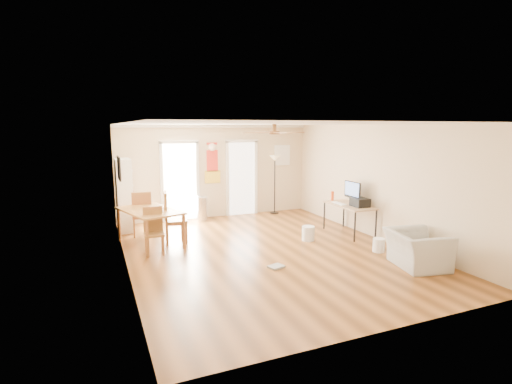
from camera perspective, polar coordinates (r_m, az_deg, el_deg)
name	(u,v)px	position (r m, az deg, el deg)	size (l,w,h in m)	color
floor	(267,251)	(8.18, 1.64, -8.62)	(7.00, 7.00, 0.00)	brown
ceiling	(268,124)	(7.78, 1.73, 9.92)	(5.50, 7.00, 0.00)	silver
wall_back	(217,171)	(11.13, -5.77, 3.02)	(5.50, 0.04, 2.60)	beige
wall_front	(388,231)	(4.96, 18.64, -5.45)	(5.50, 0.04, 2.60)	beige
wall_left	(124,199)	(7.20, -18.68, -0.93)	(0.04, 7.00, 2.60)	beige
wall_right	(377,182)	(9.34, 17.26, 1.42)	(0.04, 7.00, 2.60)	beige
crown_molding	(268,126)	(7.78, 1.73, 9.63)	(5.50, 7.00, 0.08)	white
kitchen_doorway	(180,182)	(10.89, -11.02, 1.43)	(0.90, 0.10, 2.10)	white
bathroom_doorway	(242,179)	(11.38, -2.11, 1.94)	(0.80, 0.10, 2.10)	white
wall_decal	(212,163)	(11.05, -6.38, 4.27)	(0.46, 0.03, 1.10)	red
ac_grille	(282,155)	(11.82, 3.83, 5.37)	(0.50, 0.04, 0.60)	white
framed_poster	(119,168)	(8.54, -19.34, 3.30)	(0.04, 0.66, 0.48)	black
ceiling_fan	(274,133)	(7.50, 2.68, 8.63)	(1.24, 1.24, 0.20)	#593819
bookshelf	(124,195)	(10.12, -18.64, -0.42)	(0.36, 0.80, 1.78)	silver
dining_table	(150,227)	(8.80, -15.12, -4.99)	(0.94, 1.56, 0.78)	#AC7A37
dining_chair_right_a	(174,220)	(9.00, -11.79, -4.07)	(0.38, 0.38, 0.93)	#A86336
dining_chair_right_b	(176,218)	(8.80, -11.58, -3.67)	(0.47, 0.47, 1.14)	#8F5E2E
dining_chair_near	(154,232)	(8.13, -14.63, -5.59)	(0.39, 0.39, 0.94)	olive
dining_chair_far	(142,214)	(9.58, -16.27, -3.03)	(0.44, 0.44, 1.06)	#9B6032
trash_can	(202,208)	(10.85, -7.91, -2.39)	(0.30, 0.30, 0.66)	silver
torchiere_lamp	(275,185)	(11.54, 2.74, 1.09)	(0.32, 0.32, 1.72)	black
computer_desk	(349,219)	(9.65, 13.38, -3.87)	(0.66, 1.33, 0.71)	tan
imac	(352,193)	(9.63, 13.86, -0.12)	(0.08, 0.58, 0.54)	black
keyboard	(339,203)	(9.63, 11.99, -1.63)	(0.14, 0.44, 0.02)	white
printer	(360,202)	(9.39, 14.90, -1.46)	(0.33, 0.39, 0.20)	black
orange_bottle	(332,196)	(10.02, 11.07, -0.55)	(0.08, 0.08, 0.23)	#E54914
wastebasket_a	(308,233)	(8.96, 7.62, -5.99)	(0.28, 0.28, 0.33)	silver
wastebasket_b	(379,245)	(8.49, 17.44, -7.39)	(0.24, 0.24, 0.28)	white
floor_cloth	(276,267)	(7.27, 2.95, -10.81)	(0.27, 0.21, 0.04)	gray
armchair	(417,249)	(7.79, 22.39, -7.73)	(1.02, 0.89, 0.66)	#AAABA5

